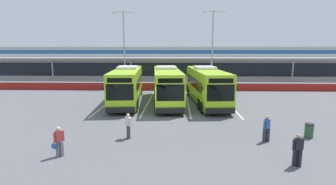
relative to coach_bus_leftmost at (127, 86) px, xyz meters
name	(u,v)px	position (x,y,z in m)	size (l,w,h in m)	color
ground_plane	(165,117)	(4.34, -6.26, -1.79)	(200.00, 200.00, 0.00)	#56565B
terminal_building	(172,64)	(4.34, 20.65, 1.23)	(70.00, 13.00, 6.00)	silver
red_barrier_wall	(170,86)	(4.34, 8.24, -1.23)	(60.00, 0.40, 1.10)	maroon
coach_bus_leftmost	(127,86)	(0.00, 0.00, 0.00)	(3.78, 12.32, 3.78)	#9ED11E
coach_bus_left_centre	(167,86)	(4.22, -0.10, 0.00)	(3.78, 12.32, 3.78)	#9ED11E
coach_bus_centre	(206,86)	(8.34, -0.05, 0.00)	(3.78, 12.32, 3.78)	#9ED11E
bay_stripe_far_west	(109,102)	(-1.96, -0.26, -1.78)	(0.14, 13.00, 0.01)	silver
bay_stripe_west	(148,103)	(2.24, -0.26, -1.78)	(0.14, 13.00, 0.01)	silver
bay_stripe_mid_west	(188,103)	(6.44, -0.26, -1.78)	(0.14, 13.00, 0.01)	silver
bay_stripe_centre	(228,103)	(10.64, -0.26, -1.78)	(0.14, 13.00, 0.01)	silver
pedestrian_with_handbag	(59,141)	(-0.90, -14.39, -0.93)	(0.56, 0.57, 1.62)	slate
pedestrian_in_dark_coat	(267,128)	(10.73, -11.74, -0.91)	(0.49, 0.38, 1.62)	#33333D
pedestrian_child	(298,149)	(11.06, -15.14, -0.91)	(0.54, 0.29, 1.62)	black
pedestrian_near_bin	(128,125)	(2.22, -11.46, -0.91)	(0.45, 0.44, 1.62)	#33333D
lamp_post_west	(124,44)	(-2.45, 11.13, 4.50)	(3.24, 0.28, 11.00)	#9E9EA3
lamp_post_centre	(212,44)	(10.36, 10.90, 4.50)	(3.24, 0.28, 11.00)	#9E9EA3
litter_bin	(309,131)	(13.70, -10.93, -1.32)	(0.54, 0.54, 0.93)	#2D5133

